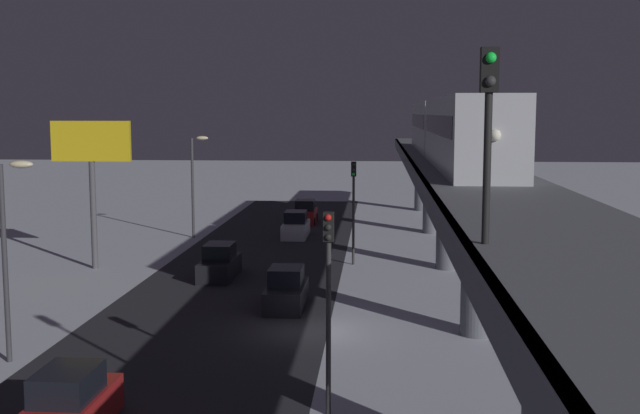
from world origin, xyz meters
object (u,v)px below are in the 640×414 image
subway_train (450,128)px  sedan_black (220,264)px  sedan_red_2 (68,408)px  sedan_red (305,214)px  traffic_light_near (328,283)px  commercial_billboard (91,156)px  traffic_light_mid (354,197)px  sedan_white (296,226)px  rail_signal (489,111)px  sedan_black_2 (286,291)px

subway_train → sedan_black: size_ratio=8.12×
sedan_red_2 → sedan_red: bearing=-93.6°
traffic_light_near → commercial_billboard: commercial_billboard is taller
subway_train → traffic_light_mid: 7.18m
sedan_white → commercial_billboard: bearing=-129.9°
sedan_black → traffic_light_mid: size_ratio=0.71×
sedan_black → sedan_white: bearing=-100.5°
sedan_white → rail_signal: bearing=-78.8°
rail_signal → sedan_red_2: rail_signal is taller
rail_signal → sedan_black_2: size_ratio=0.93×
sedan_black → traffic_light_near: bearing=110.5°
rail_signal → sedan_white: bearing=-78.8°
rail_signal → sedan_red_2: bearing=-25.3°
subway_train → sedan_white: bearing=-47.4°
rail_signal → traffic_light_mid: (3.71, -31.91, -5.23)m
sedan_red → subway_train: bearing=-61.4°
sedan_red_2 → traffic_light_near: bearing=-164.7°
sedan_red → sedan_red_2: bearing=-93.6°
subway_train → commercial_billboard: size_ratio=4.14×
rail_signal → sedan_red: 51.73m
commercial_billboard → traffic_light_near: bearing=125.1°
sedan_red → sedan_black_2: bearing=-86.5°
sedan_white → traffic_light_mid: (-4.70, 10.65, 3.40)m
subway_train → sedan_red: size_ratio=8.65×
sedan_white → commercial_billboard: size_ratio=0.51×
sedan_red_2 → sedan_black_2: (-4.60, -15.56, 0.00)m
subway_train → sedan_black: subway_train is taller
sedan_black → traffic_light_mid: bearing=-149.3°
sedan_white → traffic_light_near: (-4.70, 35.20, 3.40)m
sedan_white → commercial_billboard: (10.88, 13.00, 6.03)m
sedan_red → sedan_red_2: 45.08m
sedan_white → traffic_light_near: bearing=-82.4°
subway_train → rail_signal: size_ratio=9.22×
sedan_black_2 → traffic_light_near: 14.23m
sedan_black → sedan_white: size_ratio=0.99×
sedan_red_2 → commercial_billboard: 26.26m
sedan_red → sedan_black_2: (-1.80, 29.44, 0.01)m
sedan_red → sedan_white: (0.00, 7.74, 0.01)m
sedan_black → commercial_billboard: (8.08, -2.09, 6.03)m
traffic_light_near → sedan_black: bearing=-69.5°
subway_train → traffic_light_near: (5.72, 23.86, -4.28)m
sedan_red → traffic_light_near: size_ratio=0.67×
subway_train → traffic_light_near: size_ratio=5.76×
subway_train → sedan_black: bearing=15.8°
commercial_billboard → sedan_white: bearing=-129.9°
sedan_red_2 → commercial_billboard: bearing=-71.6°
subway_train → traffic_light_mid: subway_train is taller
traffic_light_near → traffic_light_mid: size_ratio=1.00×
sedan_red → traffic_light_near: 43.34m
rail_signal → sedan_white: size_ratio=0.88×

